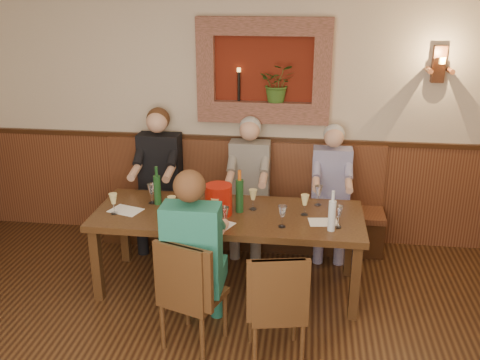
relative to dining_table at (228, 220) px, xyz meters
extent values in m
cube|color=beige|center=(0.00, 1.15, 0.72)|extent=(6.00, 0.04, 2.80)
cube|color=#4D2616|center=(0.00, 1.13, -0.13)|extent=(6.00, 0.04, 1.10)
cube|color=#381E0F|center=(0.00, 1.13, 0.45)|extent=(6.02, 0.06, 0.05)
cube|color=#631B0E|center=(0.20, 1.13, 1.17)|extent=(1.00, 0.02, 0.70)
cube|color=#9F5C50|center=(0.20, 1.09, 1.61)|extent=(1.36, 0.12, 0.18)
cube|color=#9F5C50|center=(0.20, 1.09, 0.73)|extent=(1.36, 0.12, 0.18)
cube|color=#9F5C50|center=(-0.39, 1.09, 1.17)|extent=(0.18, 0.12, 0.70)
cube|color=#9F5C50|center=(0.79, 1.09, 1.17)|extent=(0.18, 0.12, 0.70)
cube|color=#9F5C50|center=(0.20, 1.09, 0.84)|extent=(1.00, 0.14, 0.04)
imported|color=#365D20|center=(0.35, 1.09, 1.06)|extent=(0.35, 0.30, 0.39)
cylinder|color=black|center=(-0.05, 1.09, 1.01)|extent=(0.03, 0.03, 0.30)
cylinder|color=#FFBF59|center=(-0.05, 1.09, 1.18)|extent=(0.04, 0.04, 0.04)
cube|color=#4D2616|center=(1.90, 1.10, 1.27)|extent=(0.12, 0.08, 0.35)
cylinder|color=#4D2616|center=(1.80, 1.03, 1.22)|extent=(0.05, 0.18, 0.05)
cylinder|color=#4D2616|center=(2.00, 1.03, 1.22)|extent=(0.05, 0.18, 0.05)
cylinder|color=#FFBF59|center=(1.90, 0.97, 1.32)|extent=(0.06, 0.06, 0.06)
cube|color=#321C0F|center=(0.00, 0.00, 0.04)|extent=(2.40, 0.90, 0.06)
cube|color=#321C0F|center=(-1.12, -0.37, -0.33)|extent=(0.08, 0.08, 0.69)
cube|color=#321C0F|center=(1.12, -0.37, -0.33)|extent=(0.08, 0.08, 0.69)
cube|color=#321C0F|center=(-1.12, 0.37, -0.33)|extent=(0.08, 0.08, 0.69)
cube|color=#321C0F|center=(1.12, 0.37, -0.33)|extent=(0.08, 0.08, 0.69)
cube|color=#381E0F|center=(0.00, 0.91, -0.48)|extent=(3.00, 0.40, 0.40)
cube|color=#4D2616|center=(0.00, 0.91, -0.26)|extent=(3.00, 0.45, 0.06)
cube|color=#4D2616|center=(0.00, 1.10, 0.10)|extent=(3.00, 0.06, 0.66)
cube|color=#321C0F|center=(-0.14, -0.87, -0.48)|extent=(0.50, 0.50, 0.39)
cube|color=#321C0F|center=(-0.14, -0.87, -0.26)|extent=(0.53, 0.53, 0.05)
cube|color=#321C0F|center=(-0.20, -1.04, 0.01)|extent=(0.40, 0.17, 0.49)
cube|color=#321C0F|center=(0.50, -0.94, -0.48)|extent=(0.45, 0.45, 0.38)
cube|color=#321C0F|center=(0.50, -0.94, -0.27)|extent=(0.48, 0.48, 0.05)
cube|color=#321C0F|center=(0.54, -1.12, 0.00)|extent=(0.40, 0.12, 0.48)
cube|color=black|center=(-0.88, 0.75, -0.45)|extent=(0.44, 0.46, 0.45)
cube|color=black|center=(-0.88, 0.93, 0.23)|extent=(0.44, 0.23, 0.58)
sphere|color=#D8A384|center=(-0.88, 0.89, 0.66)|extent=(0.22, 0.22, 0.22)
sphere|color=#4C2D19|center=(-0.88, 0.94, 0.68)|extent=(0.24, 0.24, 0.24)
cube|color=#625E5A|center=(0.09, 0.76, -0.45)|extent=(0.42, 0.44, 0.45)
cube|color=#625E5A|center=(0.09, 0.93, 0.21)|extent=(0.42, 0.22, 0.54)
sphere|color=#D8A384|center=(0.09, 0.89, 0.61)|extent=(0.21, 0.21, 0.21)
sphere|color=#B2B2B2|center=(0.09, 0.94, 0.63)|extent=(0.23, 0.23, 0.23)
cube|color=navy|center=(0.94, 0.77, -0.45)|extent=(0.39, 0.41, 0.45)
cube|color=navy|center=(0.94, 0.93, 0.18)|extent=(0.39, 0.21, 0.52)
sphere|color=#D8A384|center=(0.94, 0.89, 0.56)|extent=(0.20, 0.20, 0.20)
sphere|color=#B2B2B2|center=(0.94, 0.94, 0.58)|extent=(0.22, 0.22, 0.22)
cube|color=#185154|center=(-0.14, -0.70, -0.45)|extent=(0.43, 0.45, 0.45)
cube|color=#185154|center=(-0.14, -0.87, 0.22)|extent=(0.43, 0.22, 0.56)
sphere|color=#D8A384|center=(-0.14, -0.83, 0.63)|extent=(0.21, 0.21, 0.21)
sphere|color=#4C2D19|center=(-0.14, -0.88, 0.65)|extent=(0.24, 0.24, 0.24)
cylinder|color=red|center=(-0.08, -0.03, 0.21)|extent=(0.30, 0.30, 0.27)
cylinder|color=#19471E|center=(0.10, 0.04, 0.23)|extent=(0.07, 0.07, 0.30)
cylinder|color=orange|center=(0.10, 0.04, 0.42)|extent=(0.03, 0.03, 0.09)
cylinder|color=#19471E|center=(-0.68, 0.12, 0.21)|extent=(0.07, 0.07, 0.28)
cylinder|color=#19471E|center=(-0.68, 0.12, 0.40)|extent=(0.03, 0.03, 0.09)
cylinder|color=silver|center=(0.90, -0.25, 0.21)|extent=(0.08, 0.08, 0.26)
cylinder|color=silver|center=(0.90, -0.25, 0.38)|extent=(0.03, 0.03, 0.09)
cube|color=white|center=(-0.93, -0.07, 0.08)|extent=(0.33, 0.28, 0.00)
cube|color=white|center=(-0.06, -0.25, 0.08)|extent=(0.33, 0.29, 0.00)
cube|color=white|center=(0.84, -0.09, 0.08)|extent=(0.27, 0.21, 0.00)
cube|color=white|center=(-0.25, -0.28, 0.08)|extent=(0.31, 0.24, 0.00)
camera|label=1|loc=(0.68, -4.34, 1.99)|focal=40.00mm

